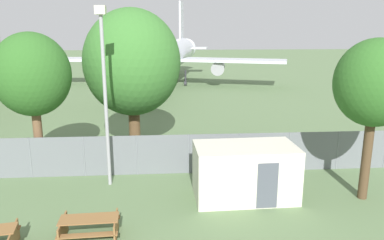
{
  "coord_description": "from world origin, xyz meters",
  "views": [
    {
      "loc": [
        1.43,
        -7.98,
        7.07
      ],
      "look_at": [
        2.94,
        12.59,
        2.0
      ],
      "focal_mm": 35.0,
      "sensor_mm": 36.0,
      "label": 1
    }
  ],
  "objects_px": {
    "tree_near_hangar": "(375,84)",
    "tree_far_right": "(32,75)",
    "portable_cabin": "(245,172)",
    "picnic_bench_near_cabin": "(89,225)",
    "tree_behind_benches": "(132,63)",
    "airplane": "(167,56)"
  },
  "relations": [
    {
      "from": "tree_near_hangar",
      "to": "tree_far_right",
      "type": "relative_size",
      "value": 0.97
    },
    {
      "from": "airplane",
      "to": "tree_near_hangar",
      "type": "height_order",
      "value": "airplane"
    },
    {
      "from": "tree_near_hangar",
      "to": "tree_behind_benches",
      "type": "distance_m",
      "value": 12.46
    },
    {
      "from": "tree_behind_benches",
      "to": "tree_far_right",
      "type": "bearing_deg",
      "value": -143.07
    },
    {
      "from": "picnic_bench_near_cabin",
      "to": "tree_far_right",
      "type": "bearing_deg",
      "value": 119.62
    },
    {
      "from": "portable_cabin",
      "to": "tree_far_right",
      "type": "relative_size",
      "value": 0.62
    },
    {
      "from": "tree_near_hangar",
      "to": "tree_behind_benches",
      "type": "bearing_deg",
      "value": 144.71
    },
    {
      "from": "tree_behind_benches",
      "to": "picnic_bench_near_cabin",
      "type": "bearing_deg",
      "value": -95.13
    },
    {
      "from": "picnic_bench_near_cabin",
      "to": "tree_near_hangar",
      "type": "height_order",
      "value": "tree_near_hangar"
    },
    {
      "from": "tree_far_right",
      "to": "tree_behind_benches",
      "type": "bearing_deg",
      "value": 36.93
    },
    {
      "from": "picnic_bench_near_cabin",
      "to": "tree_near_hangar",
      "type": "xyz_separation_m",
      "value": [
        11.02,
        2.37,
        4.43
      ]
    },
    {
      "from": "picnic_bench_near_cabin",
      "to": "tree_behind_benches",
      "type": "distance_m",
      "value": 10.69
    },
    {
      "from": "airplane",
      "to": "picnic_bench_near_cabin",
      "type": "xyz_separation_m",
      "value": [
        -2.99,
        -34.5,
        -3.25
      ]
    },
    {
      "from": "airplane",
      "to": "tree_far_right",
      "type": "distance_m",
      "value": 29.02
    },
    {
      "from": "tree_behind_benches",
      "to": "tree_near_hangar",
      "type": "bearing_deg",
      "value": -35.29
    },
    {
      "from": "portable_cabin",
      "to": "tree_near_hangar",
      "type": "height_order",
      "value": "tree_near_hangar"
    },
    {
      "from": "portable_cabin",
      "to": "tree_near_hangar",
      "type": "relative_size",
      "value": 0.64
    },
    {
      "from": "picnic_bench_near_cabin",
      "to": "tree_far_right",
      "type": "relative_size",
      "value": 0.3
    },
    {
      "from": "airplane",
      "to": "tree_near_hangar",
      "type": "xyz_separation_m",
      "value": [
        8.04,
        -32.13,
        1.19
      ]
    },
    {
      "from": "portable_cabin",
      "to": "tree_near_hangar",
      "type": "distance_m",
      "value": 6.3
    },
    {
      "from": "airplane",
      "to": "tree_far_right",
      "type": "height_order",
      "value": "airplane"
    },
    {
      "from": "portable_cabin",
      "to": "tree_behind_benches",
      "type": "relative_size",
      "value": 0.52
    }
  ]
}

